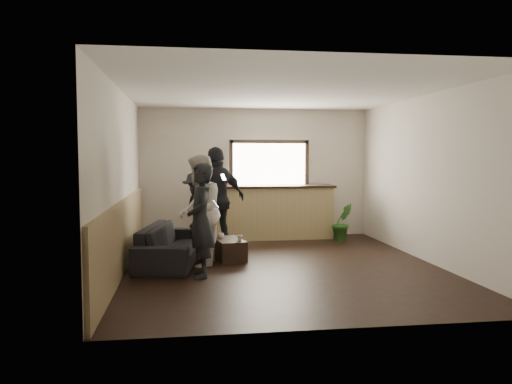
{
  "coord_description": "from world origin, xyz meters",
  "views": [
    {
      "loc": [
        -1.5,
        -7.85,
        1.78
      ],
      "look_at": [
        -0.35,
        0.4,
        1.17
      ],
      "focal_mm": 35.0,
      "sensor_mm": 36.0,
      "label": 1
    }
  ],
  "objects": [
    {
      "name": "person_a",
      "position": [
        -1.3,
        -0.56,
        0.83
      ],
      "size": [
        0.5,
        0.64,
        1.67
      ],
      "rotation": [
        0.0,
        0.0,
        -1.47
      ],
      "color": "black",
      "rests_on": "ground"
    },
    {
      "name": "person_c",
      "position": [
        -1.3,
        0.95,
        0.75
      ],
      "size": [
        0.75,
        1.07,
        1.51
      ],
      "rotation": [
        0.0,
        0.0,
        -1.78
      ],
      "color": "black",
      "rests_on": "ground"
    },
    {
      "name": "potted_plant",
      "position": [
        1.71,
        2.11,
        0.4
      ],
      "size": [
        0.49,
        0.43,
        0.8
      ],
      "primitive_type": "imported",
      "rotation": [
        0.0,
        0.0,
        0.19
      ],
      "color": "#2D6623",
      "rests_on": "ground"
    },
    {
      "name": "room_shell",
      "position": [
        -0.74,
        0.0,
        1.47
      ],
      "size": [
        5.01,
        6.01,
        2.8
      ],
      "color": "silver",
      "rests_on": "ground"
    },
    {
      "name": "person_d",
      "position": [
        -0.93,
        1.4,
        0.97
      ],
      "size": [
        1.23,
        0.94,
        1.95
      ],
      "rotation": [
        0.0,
        0.0,
        -2.68
      ],
      "color": "black",
      "rests_on": "ground"
    },
    {
      "name": "cup_a",
      "position": [
        -0.92,
        0.72,
        0.4
      ],
      "size": [
        0.15,
        0.15,
        0.09
      ],
      "primitive_type": "imported",
      "rotation": [
        0.0,
        0.0,
        2.07
      ],
      "color": "silver",
      "rests_on": "coffee_table"
    },
    {
      "name": "coffee_table",
      "position": [
        -0.79,
        0.61,
        0.18
      ],
      "size": [
        0.58,
        0.86,
        0.35
      ],
      "primitive_type": "cube",
      "rotation": [
        0.0,
        0.0,
        0.18
      ],
      "color": "black",
      "rests_on": "ground"
    },
    {
      "name": "cup_b",
      "position": [
        -0.62,
        0.45,
        0.4
      ],
      "size": [
        0.13,
        0.13,
        0.09
      ],
      "primitive_type": "imported",
      "rotation": [
        0.0,
        0.0,
        4.09
      ],
      "color": "silver",
      "rests_on": "coffee_table"
    },
    {
      "name": "sofa",
      "position": [
        -1.75,
        0.45,
        0.32
      ],
      "size": [
        1.2,
        2.27,
        0.63
      ],
      "primitive_type": "imported",
      "rotation": [
        0.0,
        0.0,
        1.4
      ],
      "color": "black",
      "rests_on": "ground"
    },
    {
      "name": "ground",
      "position": [
        0.0,
        0.0,
        0.0
      ],
      "size": [
        5.0,
        6.0,
        0.01
      ],
      "primitive_type": "cube",
      "color": "black"
    },
    {
      "name": "bar_counter",
      "position": [
        0.3,
        2.7,
        0.64
      ],
      "size": [
        2.7,
        0.68,
        2.13
      ],
      "color": "tan",
      "rests_on": "ground"
    },
    {
      "name": "person_b",
      "position": [
        -1.3,
        0.18,
        0.9
      ],
      "size": [
        0.78,
        0.95,
        1.8
      ],
      "rotation": [
        0.0,
        0.0,
        -1.69
      ],
      "color": "beige",
      "rests_on": "ground"
    }
  ]
}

